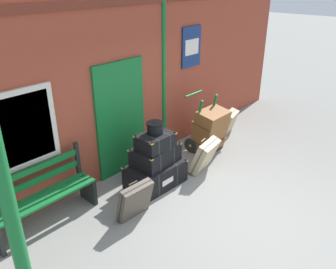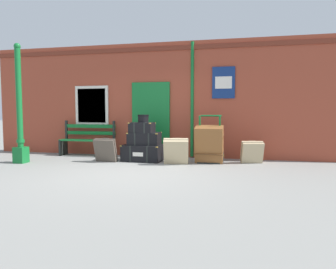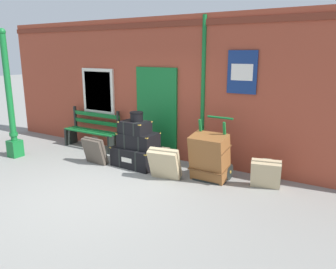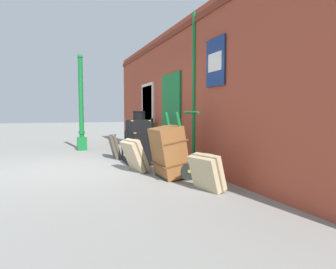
% 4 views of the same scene
% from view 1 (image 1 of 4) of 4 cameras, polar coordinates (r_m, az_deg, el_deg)
% --- Properties ---
extents(ground_plane, '(60.00, 60.00, 0.00)m').
position_cam_1_polar(ground_plane, '(5.66, 11.85, -12.94)').
color(ground_plane, gray).
extents(brick_facade, '(10.40, 0.35, 3.20)m').
position_cam_1_polar(brick_facade, '(6.39, -7.47, 8.09)').
color(brick_facade, '#9E422D').
rests_on(brick_facade, ground).
extents(lamp_post, '(0.28, 0.28, 2.95)m').
position_cam_1_polar(lamp_post, '(3.63, -23.34, -17.04)').
color(lamp_post, '#146B2D').
rests_on(lamp_post, ground).
extents(platform_bench, '(1.60, 0.43, 1.01)m').
position_cam_1_polar(platform_bench, '(5.50, -20.07, -9.60)').
color(platform_bench, '#146B2D').
rests_on(platform_bench, ground).
extents(steamer_trunk_base, '(1.04, 0.70, 0.43)m').
position_cam_1_polar(steamer_trunk_base, '(6.16, -2.08, -6.54)').
color(steamer_trunk_base, black).
rests_on(steamer_trunk_base, ground).
extents(steamer_trunk_middle, '(0.83, 0.58, 0.33)m').
position_cam_1_polar(steamer_trunk_middle, '(6.02, -2.08, -3.32)').
color(steamer_trunk_middle, black).
rests_on(steamer_trunk_middle, steamer_trunk_base).
extents(steamer_trunk_top, '(0.62, 0.47, 0.27)m').
position_cam_1_polar(steamer_trunk_top, '(5.82, -2.11, -1.11)').
color(steamer_trunk_top, black).
rests_on(steamer_trunk_top, steamer_trunk_middle).
extents(round_hatbox, '(0.29, 0.29, 0.20)m').
position_cam_1_polar(round_hatbox, '(5.76, -2.15, 1.24)').
color(round_hatbox, black).
rests_on(round_hatbox, steamer_trunk_top).
extents(porters_trolley, '(0.71, 0.63, 1.19)m').
position_cam_1_polar(porters_trolley, '(7.43, 5.73, -0.33)').
color(porters_trolley, black).
rests_on(porters_trolley, ground).
extents(large_brown_trunk, '(0.70, 0.58, 0.94)m').
position_cam_1_polar(large_brown_trunk, '(7.26, 6.91, 0.70)').
color(large_brown_trunk, brown).
rests_on(large_brown_trunk, ground).
extents(suitcase_slate, '(0.58, 0.32, 0.61)m').
position_cam_1_polar(suitcase_slate, '(5.37, -5.48, -10.78)').
color(suitcase_slate, '#51473D').
rests_on(suitcase_slate, ground).
extents(suitcase_charcoal, '(0.58, 0.45, 0.56)m').
position_cam_1_polar(suitcase_charcoal, '(8.24, 9.94, 2.05)').
color(suitcase_charcoal, tan).
rests_on(suitcase_charcoal, ground).
extents(suitcase_olive, '(0.65, 0.50, 0.65)m').
position_cam_1_polar(suitcase_olive, '(6.55, 6.00, -3.50)').
color(suitcase_olive, tan).
rests_on(suitcase_olive, ground).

